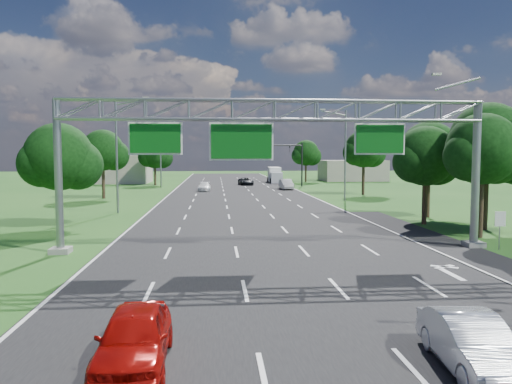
{
  "coord_description": "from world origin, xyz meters",
  "views": [
    {
      "loc": [
        -2.87,
        -14.52,
        5.17
      ],
      "look_at": [
        -0.69,
        12.48,
        3.12
      ],
      "focal_mm": 35.0,
      "sensor_mm": 36.0,
      "label": 1
    }
  ],
  "objects": [
    {
      "name": "tree_verge_rd",
      "position": [
        16.08,
        48.04,
        5.63
      ],
      "size": [
        5.76,
        4.8,
        8.28
      ],
      "color": "#2D2116",
      "rests_on": "ground"
    },
    {
      "name": "silver_sedan",
      "position": [
        3.2,
        -3.38,
        0.66
      ],
      "size": [
        1.72,
        4.12,
        1.32
      ],
      "primitive_type": "imported",
      "rotation": [
        0.0,
        0.0,
        -0.08
      ],
      "color": "silver",
      "rests_on": "ground"
    },
    {
      "name": "car_queue_b",
      "position": [
        2.18,
        69.34,
        0.63
      ],
      "size": [
        2.62,
        4.77,
        1.27
      ],
      "primitive_type": "imported",
      "rotation": [
        0.0,
        0.0,
        0.12
      ],
      "color": "black",
      "rests_on": "ground"
    },
    {
      "name": "car_queue_a",
      "position": [
        -4.5,
        56.15,
        0.61
      ],
      "size": [
        1.81,
        4.22,
        1.21
      ],
      "primitive_type": "imported",
      "rotation": [
        0.0,
        0.0,
        -0.03
      ],
      "color": "white",
      "rests_on": "ground"
    },
    {
      "name": "sign_gantry",
      "position": [
        0.33,
        12.0,
        6.89
      ],
      "size": [
        23.5,
        1.0,
        9.56
      ],
      "color": "gray",
      "rests_on": "ground"
    },
    {
      "name": "road_flare",
      "position": [
        10.2,
        14.0,
        0.0
      ],
      "size": [
        3.0,
        30.0,
        0.02
      ],
      "primitive_type": "cube",
      "color": "black",
      "rests_on": "ground"
    },
    {
      "name": "red_coupe",
      "position": [
        -4.87,
        -2.49,
        0.71
      ],
      "size": [
        1.78,
        4.23,
        1.43
      ],
      "primitive_type": "imported",
      "rotation": [
        0.0,
        0.0,
        0.02
      ],
      "color": "#A50B07",
      "rests_on": "ground"
    },
    {
      "name": "regulatory_sign",
      "position": [
        12.4,
        10.98,
        1.51
      ],
      "size": [
        0.6,
        0.08,
        2.1
      ],
      "color": "gray",
      "rests_on": "ground"
    },
    {
      "name": "tree_verge_lc",
      "position": [
        -12.92,
        70.04,
        4.98
      ],
      "size": [
        5.76,
        4.8,
        7.62
      ],
      "color": "#2D2116",
      "rests_on": "ground"
    },
    {
      "name": "streetlight_l_near",
      "position": [
        -11.3,
        30.0,
        5.58
      ],
      "size": [
        2.97,
        0.22,
        10.16
      ],
      "color": "gray",
      "rests_on": "ground"
    },
    {
      "name": "tree_cluster_right",
      "position": [
        14.8,
        19.19,
        5.31
      ],
      "size": [
        9.91,
        14.6,
        8.68
      ],
      "color": "#2D2116",
      "rests_on": "ground"
    },
    {
      "name": "road",
      "position": [
        0.0,
        30.0,
        0.0
      ],
      "size": [
        18.0,
        180.0,
        0.02
      ],
      "primitive_type": "cube",
      "color": "black",
      "rests_on": "ground"
    },
    {
      "name": "building_left",
      "position": [
        -22.0,
        78.0,
        2.5
      ],
      "size": [
        14.0,
        10.0,
        5.0
      ],
      "primitive_type": "cube",
      "color": "#A19887",
      "rests_on": "ground"
    },
    {
      "name": "ground",
      "position": [
        0.0,
        30.0,
        0.0
      ],
      "size": [
        220.0,
        220.0,
        0.0
      ],
      "primitive_type": "plane",
      "color": "#1D4D17",
      "rests_on": "ground"
    },
    {
      "name": "tree_verge_lb",
      "position": [
        -15.92,
        45.04,
        5.41
      ],
      "size": [
        5.76,
        4.8,
        8.06
      ],
      "color": "#2D2116",
      "rests_on": "ground"
    },
    {
      "name": "streetlight_r_mid",
      "position": [
        11.3,
        40.0,
        5.58
      ],
      "size": [
        2.97,
        0.22,
        10.16
      ],
      "color": "gray",
      "rests_on": "ground"
    },
    {
      "name": "building_right",
      "position": [
        24.0,
        82.0,
        2.0
      ],
      "size": [
        12.0,
        9.0,
        4.0
      ],
      "primitive_type": "cube",
      "color": "#A19887",
      "rests_on": "ground"
    },
    {
      "name": "box_truck",
      "position": [
        8.0,
        77.01,
        1.33
      ],
      "size": [
        2.3,
        7.4,
        2.78
      ],
      "rotation": [
        0.0,
        0.0,
        -0.04
      ],
      "color": "white",
      "rests_on": "ground"
    },
    {
      "name": "streetlight_l_far",
      "position": [
        -11.3,
        65.0,
        5.58
      ],
      "size": [
        2.97,
        0.22,
        10.16
      ],
      "color": "gray",
      "rests_on": "ground"
    },
    {
      "name": "tree_verge_re",
      "position": [
        14.08,
        78.04,
        5.2
      ],
      "size": [
        5.76,
        4.8,
        7.84
      ],
      "color": "#2D2116",
      "rests_on": "ground"
    },
    {
      "name": "tree_verge_la",
      "position": [
        -13.92,
        22.04,
        4.76
      ],
      "size": [
        5.76,
        4.8,
        7.4
      ],
      "color": "#2D2116",
      "rests_on": "ground"
    },
    {
      "name": "car_queue_d",
      "position": [
        7.48,
        58.32,
        0.76
      ],
      "size": [
        1.75,
        4.64,
        1.51
      ],
      "primitive_type": "imported",
      "rotation": [
        0.0,
        0.0,
        0.03
      ],
      "color": "silver",
      "rests_on": "ground"
    },
    {
      "name": "traffic_signal",
      "position": [
        7.48,
        65.0,
        5.17
      ],
      "size": [
        12.21,
        0.24,
        7.0
      ],
      "color": "black",
      "rests_on": "ground"
    }
  ]
}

